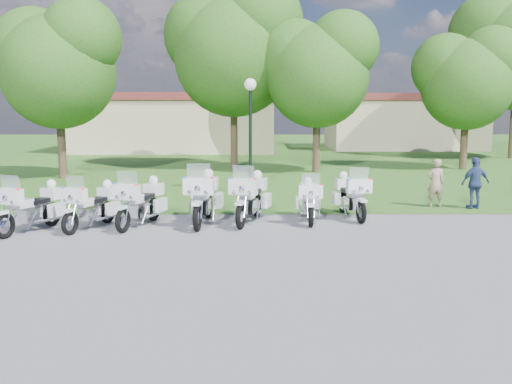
{
  "coord_description": "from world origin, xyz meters",
  "views": [
    {
      "loc": [
        -0.3,
        -13.68,
        3.2
      ],
      "look_at": [
        -0.25,
        1.2,
        0.95
      ],
      "focal_mm": 40.0,
      "sensor_mm": 36.0,
      "label": 1
    }
  ],
  "objects_px": {
    "motorcycle_4": "(251,197)",
    "lamp_post": "(250,107)",
    "motorcycle_0": "(33,206)",
    "bystander_c": "(475,183)",
    "motorcycle_3": "(204,197)",
    "bystander_a": "(436,183)",
    "motorcycle_1": "(92,205)",
    "motorcycle_5": "(309,200)",
    "motorcycle_6": "(351,195)",
    "motorcycle_2": "(141,202)"
  },
  "relations": [
    {
      "from": "lamp_post",
      "to": "bystander_c",
      "type": "distance_m",
      "value": 8.14
    },
    {
      "from": "bystander_c",
      "to": "motorcycle_6",
      "type": "bearing_deg",
      "value": 3.53
    },
    {
      "from": "motorcycle_2",
      "to": "motorcycle_4",
      "type": "relative_size",
      "value": 0.93
    },
    {
      "from": "motorcycle_1",
      "to": "motorcycle_2",
      "type": "distance_m",
      "value": 1.27
    },
    {
      "from": "motorcycle_1",
      "to": "motorcycle_3",
      "type": "xyz_separation_m",
      "value": [
        2.89,
        0.64,
        0.11
      ]
    },
    {
      "from": "motorcycle_5",
      "to": "motorcycle_1",
      "type": "bearing_deg",
      "value": 11.07
    },
    {
      "from": "motorcycle_1",
      "to": "motorcycle_2",
      "type": "xyz_separation_m",
      "value": [
        1.23,
        0.3,
        0.04
      ]
    },
    {
      "from": "motorcycle_3",
      "to": "lamp_post",
      "type": "bearing_deg",
      "value": -98.21
    },
    {
      "from": "motorcycle_4",
      "to": "bystander_a",
      "type": "height_order",
      "value": "motorcycle_4"
    },
    {
      "from": "motorcycle_1",
      "to": "motorcycle_4",
      "type": "distance_m",
      "value": 4.25
    },
    {
      "from": "motorcycle_0",
      "to": "motorcycle_6",
      "type": "relative_size",
      "value": 0.95
    },
    {
      "from": "motorcycle_2",
      "to": "motorcycle_3",
      "type": "height_order",
      "value": "motorcycle_3"
    },
    {
      "from": "motorcycle_3",
      "to": "motorcycle_4",
      "type": "bearing_deg",
      "value": -167.47
    },
    {
      "from": "motorcycle_3",
      "to": "bystander_a",
      "type": "xyz_separation_m",
      "value": [
        7.15,
        2.47,
        0.05
      ]
    },
    {
      "from": "bystander_a",
      "to": "bystander_c",
      "type": "bearing_deg",
      "value": 162.23
    },
    {
      "from": "motorcycle_2",
      "to": "motorcycle_5",
      "type": "bearing_deg",
      "value": -154.41
    },
    {
      "from": "motorcycle_0",
      "to": "motorcycle_2",
      "type": "distance_m",
      "value": 2.74
    },
    {
      "from": "motorcycle_6",
      "to": "motorcycle_4",
      "type": "bearing_deg",
      "value": 4.32
    },
    {
      "from": "motorcycle_0",
      "to": "motorcycle_2",
      "type": "xyz_separation_m",
      "value": [
        2.66,
        0.66,
        0.01
      ]
    },
    {
      "from": "motorcycle_4",
      "to": "bystander_a",
      "type": "relative_size",
      "value": 1.57
    },
    {
      "from": "motorcycle_1",
      "to": "motorcycle_6",
      "type": "bearing_deg",
      "value": -147.01
    },
    {
      "from": "motorcycle_2",
      "to": "motorcycle_5",
      "type": "height_order",
      "value": "motorcycle_2"
    },
    {
      "from": "motorcycle_0",
      "to": "motorcycle_1",
      "type": "relative_size",
      "value": 1.04
    },
    {
      "from": "motorcycle_4",
      "to": "lamp_post",
      "type": "bearing_deg",
      "value": -75.28
    },
    {
      "from": "lamp_post",
      "to": "bystander_a",
      "type": "xyz_separation_m",
      "value": [
        5.91,
        -3.01,
        -2.39
      ]
    },
    {
      "from": "motorcycle_4",
      "to": "motorcycle_6",
      "type": "distance_m",
      "value": 2.97
    },
    {
      "from": "motorcycle_1",
      "to": "bystander_a",
      "type": "bearing_deg",
      "value": -141.68
    },
    {
      "from": "motorcycle_3",
      "to": "motorcycle_4",
      "type": "height_order",
      "value": "motorcycle_3"
    },
    {
      "from": "motorcycle_3",
      "to": "motorcycle_4",
      "type": "xyz_separation_m",
      "value": [
        1.28,
        0.18,
        -0.03
      ]
    },
    {
      "from": "motorcycle_1",
      "to": "motorcycle_2",
      "type": "height_order",
      "value": "motorcycle_2"
    },
    {
      "from": "motorcycle_2",
      "to": "motorcycle_0",
      "type": "bearing_deg",
      "value": 31.57
    },
    {
      "from": "motorcycle_6",
      "to": "motorcycle_0",
      "type": "bearing_deg",
      "value": 3.55
    },
    {
      "from": "motorcycle_4",
      "to": "bystander_a",
      "type": "bearing_deg",
      "value": -144.41
    },
    {
      "from": "motorcycle_4",
      "to": "bystander_c",
      "type": "relative_size",
      "value": 1.49
    },
    {
      "from": "lamp_post",
      "to": "motorcycle_6",
      "type": "bearing_deg",
      "value": -57.63
    },
    {
      "from": "bystander_a",
      "to": "motorcycle_1",
      "type": "bearing_deg",
      "value": 14.25
    },
    {
      "from": "motorcycle_3",
      "to": "motorcycle_6",
      "type": "height_order",
      "value": "motorcycle_3"
    },
    {
      "from": "motorcycle_0",
      "to": "bystander_c",
      "type": "distance_m",
      "value": 13.01
    },
    {
      "from": "motorcycle_0",
      "to": "bystander_a",
      "type": "relative_size",
      "value": 1.4
    },
    {
      "from": "bystander_a",
      "to": "bystander_c",
      "type": "distance_m",
      "value": 1.19
    },
    {
      "from": "motorcycle_1",
      "to": "bystander_a",
      "type": "relative_size",
      "value": 1.35
    },
    {
      "from": "motorcycle_2",
      "to": "motorcycle_6",
      "type": "distance_m",
      "value": 5.95
    },
    {
      "from": "motorcycle_4",
      "to": "lamp_post",
      "type": "distance_m",
      "value": 5.84
    },
    {
      "from": "motorcycle_5",
      "to": "bystander_c",
      "type": "distance_m",
      "value": 5.69
    },
    {
      "from": "motorcycle_3",
      "to": "motorcycle_6",
      "type": "xyz_separation_m",
      "value": [
        4.17,
        0.85,
        -0.08
      ]
    },
    {
      "from": "motorcycle_5",
      "to": "motorcycle_6",
      "type": "height_order",
      "value": "motorcycle_6"
    },
    {
      "from": "motorcycle_3",
      "to": "bystander_c",
      "type": "xyz_separation_m",
      "value": [
        8.29,
        2.17,
        0.09
      ]
    },
    {
      "from": "motorcycle_0",
      "to": "motorcycle_2",
      "type": "bearing_deg",
      "value": -143.8
    },
    {
      "from": "motorcycle_0",
      "to": "motorcycle_3",
      "type": "xyz_separation_m",
      "value": [
        4.32,
        0.99,
        0.08
      ]
    },
    {
      "from": "motorcycle_1",
      "to": "motorcycle_4",
      "type": "height_order",
      "value": "motorcycle_4"
    }
  ]
}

